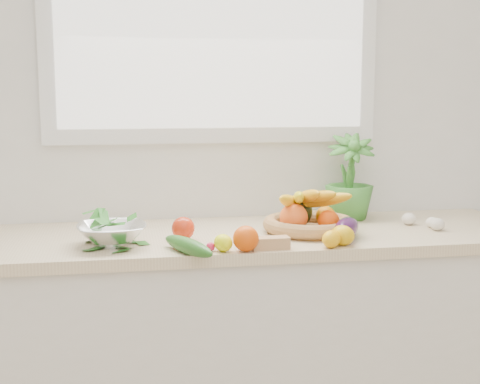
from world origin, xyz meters
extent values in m
cube|color=white|center=(0.00, 2.25, 1.35)|extent=(4.50, 0.02, 2.70)
cube|color=silver|center=(0.00, 1.95, 0.43)|extent=(2.20, 0.58, 0.86)
cube|color=beige|center=(0.00, 1.95, 0.88)|extent=(2.24, 0.62, 0.04)
sphere|color=#E94D07|center=(0.02, 1.67, 0.94)|extent=(0.08, 0.08, 0.08)
ellipsoid|color=#F7F90D|center=(-0.05, 1.68, 0.93)|extent=(0.08, 0.09, 0.06)
ellipsoid|color=#FFB00D|center=(0.30, 1.67, 0.93)|extent=(0.09, 0.09, 0.06)
ellipsoid|color=#E0A90C|center=(0.35, 1.70, 0.93)|extent=(0.10, 0.11, 0.07)
sphere|color=red|center=(-0.16, 1.87, 0.94)|extent=(0.10, 0.10, 0.08)
cube|color=tan|center=(0.11, 1.69, 0.92)|extent=(0.12, 0.05, 0.04)
ellipsoid|color=white|center=(0.76, 1.86, 0.92)|extent=(0.07, 0.07, 0.05)
ellipsoid|color=white|center=(0.71, 1.97, 0.92)|extent=(0.06, 0.06, 0.05)
ellipsoid|color=white|center=(0.77, 1.90, 0.92)|extent=(0.06, 0.06, 0.04)
ellipsoid|color=#32103C|center=(0.39, 1.78, 0.94)|extent=(0.16, 0.20, 0.08)
ellipsoid|color=#1D5619|center=(-0.16, 1.67, 0.93)|extent=(0.16, 0.27, 0.05)
sphere|color=#DC1B46|center=(-0.09, 1.69, 0.91)|extent=(0.03, 0.03, 0.03)
imported|color=#3E8731|center=(0.52, 2.13, 1.07)|extent=(0.21, 0.21, 0.34)
cylinder|color=tan|center=(0.30, 1.91, 0.91)|extent=(0.31, 0.31, 0.01)
torus|color=tan|center=(0.30, 1.91, 0.93)|extent=(0.36, 0.36, 0.05)
sphere|color=orange|center=(0.23, 1.88, 0.96)|extent=(0.11, 0.11, 0.10)
sphere|color=#FF4E08|center=(0.35, 1.86, 0.95)|extent=(0.08, 0.08, 0.08)
sphere|color=orange|center=(0.37, 1.96, 0.95)|extent=(0.08, 0.08, 0.07)
ellipsoid|color=black|center=(0.29, 1.98, 0.96)|extent=(0.09, 0.09, 0.10)
ellipsoid|color=yellow|center=(0.22, 1.90, 1.02)|extent=(0.15, 0.21, 0.09)
ellipsoid|color=yellow|center=(0.26, 1.91, 1.03)|extent=(0.08, 0.22, 0.09)
ellipsoid|color=orange|center=(0.29, 1.90, 1.03)|extent=(0.06, 0.22, 0.09)
ellipsoid|color=orange|center=(0.32, 1.91, 1.03)|extent=(0.12, 0.22, 0.09)
ellipsoid|color=gold|center=(0.35, 1.90, 1.02)|extent=(0.18, 0.19, 0.09)
cylinder|color=silver|center=(-0.40, 1.82, 0.91)|extent=(0.09, 0.09, 0.02)
imported|color=white|center=(-0.40, 1.82, 0.95)|extent=(0.24, 0.24, 0.06)
ellipsoid|color=#2A6419|center=(-0.40, 1.82, 0.98)|extent=(0.18, 0.18, 0.07)
camera|label=1|loc=(-0.36, -0.35, 1.41)|focal=50.00mm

